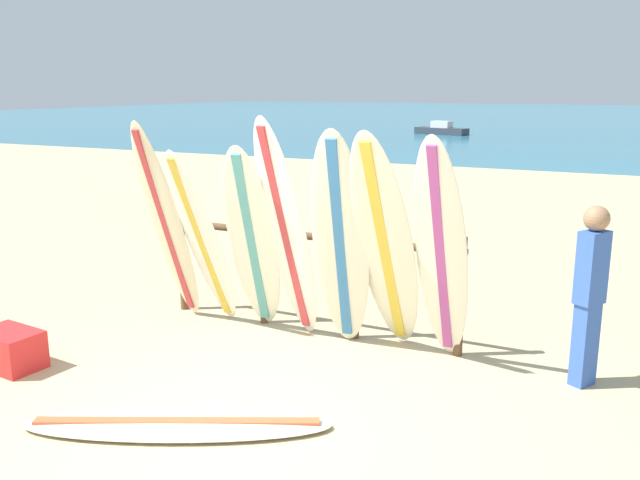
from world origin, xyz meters
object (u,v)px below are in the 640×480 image
at_px(surfboard_leaning_center_right, 340,242).
at_px(surfboard_leaning_right, 385,246).
at_px(surfboard_leaning_center, 287,232).
at_px(surfboard_leaning_center_left, 252,241).
at_px(cooler_box, 10,349).
at_px(surfboard_leaning_far_left, 167,223).
at_px(surfboard_lying_on_sand, 177,424).
at_px(beachgoer_standing, 590,289).
at_px(surfboard_rack, 308,262).
at_px(small_boat_offshore, 441,130).
at_px(surfboard_leaning_left, 203,240).
at_px(surfboard_leaning_far_right, 441,253).

bearing_deg(surfboard_leaning_center_right, surfboard_leaning_right, 1.10).
bearing_deg(surfboard_leaning_right, surfboard_leaning_center, -179.46).
height_order(surfboard_leaning_center_left, cooler_box, surfboard_leaning_center_left).
bearing_deg(surfboard_leaning_far_left, surfboard_lying_on_sand, -51.53).
xyz_separation_m(surfboard_leaning_center_left, beachgoer_standing, (3.27, 0.19, -0.14)).
xyz_separation_m(surfboard_rack, surfboard_lying_on_sand, (0.04, -2.39, -0.73)).
bearing_deg(small_boat_offshore, cooler_box, -81.69).
height_order(surfboard_leaning_left, surfboard_leaning_center, surfboard_leaning_center).
bearing_deg(surfboard_leaning_center, surfboard_lying_on_sand, -87.87).
height_order(surfboard_lying_on_sand, beachgoer_standing, beachgoer_standing).
height_order(surfboard_leaning_center, small_boat_offshore, surfboard_leaning_center).
bearing_deg(surfboard_leaning_right, small_boat_offshore, 104.35).
bearing_deg(small_boat_offshore, surfboard_lying_on_sand, -78.12).
relative_size(surfboard_leaning_right, surfboard_leaning_far_right, 1.02).
bearing_deg(surfboard_leaning_center_left, beachgoer_standing, 3.24).
xyz_separation_m(surfboard_leaning_right, surfboard_leaning_far_right, (0.52, 0.05, -0.02)).
relative_size(surfboard_leaning_right, surfboard_lying_on_sand, 0.93).
bearing_deg(surfboard_rack, cooler_box, -134.93).
distance_m(surfboard_leaning_center, surfboard_leaning_far_right, 1.57).
bearing_deg(surfboard_leaning_right, surfboard_lying_on_sand, -116.19).
height_order(surfboard_leaning_center_right, beachgoer_standing, surfboard_leaning_center_right).
relative_size(surfboard_leaning_center_left, small_boat_offshore, 0.67).
xyz_separation_m(surfboard_leaning_center_right, small_boat_offshore, (-7.36, 30.59, -0.87)).
bearing_deg(beachgoer_standing, surfboard_leaning_right, -173.00).
xyz_separation_m(surfboard_leaning_center_right, surfboard_leaning_right, (0.46, 0.01, 0.01)).
xyz_separation_m(surfboard_leaning_far_left, surfboard_leaning_right, (2.51, 0.04, -0.01)).
xyz_separation_m(surfboard_leaning_center_right, surfboard_lying_on_sand, (-0.52, -1.97, -1.09)).
height_order(surfboard_leaning_center_right, cooler_box, surfboard_leaning_center_right).
relative_size(surfboard_rack, small_boat_offshore, 1.11).
height_order(surfboard_rack, surfboard_leaning_center_right, surfboard_leaning_center_right).
distance_m(beachgoer_standing, cooler_box, 5.32).
bearing_deg(surfboard_leaning_center_left, surfboard_lying_on_sand, -76.00).
relative_size(surfboard_leaning_center, surfboard_leaning_center_right, 1.04).
xyz_separation_m(small_boat_offshore, cooler_box, (4.71, -32.27, -0.08)).
bearing_deg(surfboard_leaning_left, cooler_box, -122.62).
height_order(small_boat_offshore, cooler_box, small_boat_offshore).
distance_m(surfboard_leaning_far_left, beachgoer_standing, 4.33).
distance_m(surfboard_rack, surfboard_leaning_left, 1.15).
height_order(surfboard_leaning_center_right, surfboard_leaning_far_right, surfboard_leaning_center_right).
relative_size(surfboard_leaning_far_left, surfboard_leaning_left, 1.14).
relative_size(surfboard_leaning_center_right, beachgoer_standing, 1.39).
relative_size(surfboard_leaning_far_left, surfboard_leaning_center, 0.97).
distance_m(surfboard_leaning_right, surfboard_lying_on_sand, 2.46).
bearing_deg(cooler_box, surfboard_rack, 51.62).
bearing_deg(surfboard_leaning_far_left, cooler_box, -109.96).
distance_m(surfboard_leaning_left, surfboard_leaning_right, 2.05).
relative_size(surfboard_rack, surfboard_leaning_far_right, 1.53).
distance_m(surfboard_leaning_center_right, surfboard_lying_on_sand, 2.31).
bearing_deg(surfboard_rack, surfboard_leaning_right, -21.95).
relative_size(surfboard_leaning_far_right, surfboard_lying_on_sand, 0.92).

